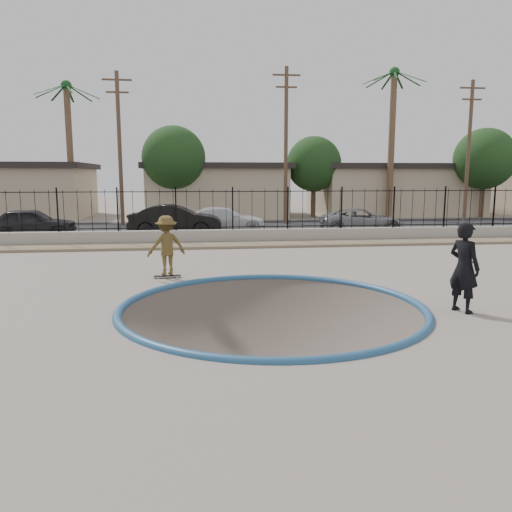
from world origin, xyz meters
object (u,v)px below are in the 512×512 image
object	(u,v)px
car_a	(32,223)
car_c	(225,219)
car_b	(175,220)
skater	(167,249)
car_d	(363,221)
videographer	(464,267)
skateboard	(167,276)

from	to	relation	value
car_a	car_c	world-z (taller)	car_a
car_b	car_c	size ratio (longest dim) A/B	1.03
skater	car_d	world-z (taller)	skater
car_b	skater	bearing A→B (deg)	-175.72
videographer	car_c	distance (m)	17.09
skater	car_b	distance (m)	10.67
car_c	car_d	world-z (taller)	car_c
car_b	car_a	bearing A→B (deg)	93.72
videographer	car_d	xyz separation A→B (m)	(2.99, 15.25, -0.35)
skater	car_a	bearing A→B (deg)	-75.75
car_a	car_c	xyz separation A→B (m)	(9.48, 1.31, -0.05)
skater	videographer	bearing A→B (deg)	126.35
skateboard	car_d	distance (m)	14.39
skateboard	car_c	world-z (taller)	car_c
car_a	car_c	distance (m)	9.57
skater	car_d	xyz separation A→B (m)	(9.64, 10.67, -0.22)
skateboard	car_c	xyz separation A→B (m)	(2.46, 11.98, 0.63)
skater	skateboard	distance (m)	0.81
skater	car_a	size ratio (longest dim) A/B	0.42
videographer	car_c	size ratio (longest dim) A/B	0.45
videographer	car_d	distance (m)	15.55
car_a	videographer	bearing A→B (deg)	-142.98
skateboard	car_c	distance (m)	12.24
skater	skateboard	size ratio (longest dim) A/B	2.17
car_b	car_d	size ratio (longest dim) A/B	1.04
videographer	car_d	size ratio (longest dim) A/B	0.45
car_b	car_c	world-z (taller)	car_b
car_b	car_c	distance (m)	2.88
skateboard	videographer	world-z (taller)	videographer
skater	videographer	xyz separation A→B (m)	(6.66, -4.59, 0.13)
skater	car_a	xyz separation A→B (m)	(-7.01, 10.67, -0.13)
skater	videographer	distance (m)	8.09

